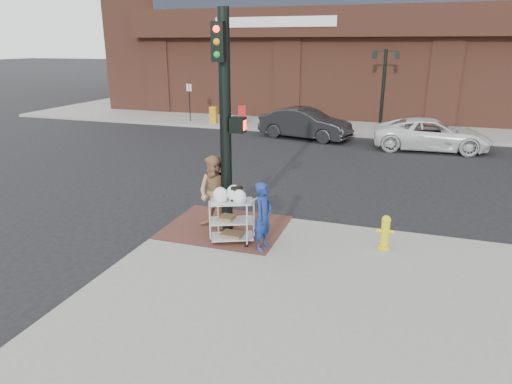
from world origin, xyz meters
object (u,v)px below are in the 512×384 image
(sedan_dark, at_px, (305,124))
(utility_cart, at_px, (232,217))
(lamp_post, at_px, (384,80))
(fire_hydrant, at_px, (385,232))
(traffic_signal_pole, at_px, (226,118))
(woman_blue, at_px, (263,216))
(pedestrian_tan, at_px, (215,193))
(minivan_white, at_px, (431,135))

(sedan_dark, xyz_separation_m, utility_cart, (1.18, -12.70, 0.01))
(lamp_post, xyz_separation_m, fire_hydrant, (1.15, -15.12, -2.07))
(traffic_signal_pole, relative_size, woman_blue, 3.31)
(traffic_signal_pole, distance_m, pedestrian_tan, 1.81)
(lamp_post, distance_m, fire_hydrant, 15.31)
(traffic_signal_pole, height_order, utility_cart, traffic_signal_pole)
(sedan_dark, distance_m, fire_hydrant, 12.82)
(woman_blue, bearing_deg, traffic_signal_pole, 65.72)
(sedan_dark, bearing_deg, utility_cart, -161.81)
(lamp_post, bearing_deg, fire_hydrant, -85.67)
(minivan_white, height_order, utility_cart, utility_cart)
(fire_hydrant, bearing_deg, traffic_signal_pole, -178.35)
(fire_hydrant, bearing_deg, lamp_post, 94.33)
(utility_cart, bearing_deg, pedestrian_tan, 138.07)
(utility_cart, bearing_deg, fire_hydrant, 11.68)
(traffic_signal_pole, bearing_deg, lamp_post, 80.76)
(utility_cart, bearing_deg, woman_blue, -10.96)
(pedestrian_tan, distance_m, utility_cart, 0.93)
(sedan_dark, bearing_deg, lamp_post, -34.04)
(traffic_signal_pole, xyz_separation_m, utility_cart, (0.34, -0.57, -2.09))
(pedestrian_tan, bearing_deg, sedan_dark, 102.08)
(woman_blue, bearing_deg, utility_cart, 87.80)
(traffic_signal_pole, height_order, fire_hydrant, traffic_signal_pole)
(lamp_post, bearing_deg, pedestrian_tan, -100.40)
(lamp_post, relative_size, pedestrian_tan, 2.24)
(woman_blue, bearing_deg, pedestrian_tan, 71.51)
(pedestrian_tan, xyz_separation_m, fire_hydrant, (3.94, 0.09, -0.50))
(minivan_white, bearing_deg, fire_hydrant, 170.07)
(fire_hydrant, bearing_deg, pedestrian_tan, -178.66)
(pedestrian_tan, distance_m, minivan_white, 12.57)
(traffic_signal_pole, bearing_deg, pedestrian_tan, 177.78)
(woman_blue, xyz_separation_m, fire_hydrant, (2.51, 0.83, -0.36))
(woman_blue, bearing_deg, minivan_white, -8.38)
(woman_blue, distance_m, pedestrian_tan, 1.62)
(pedestrian_tan, bearing_deg, minivan_white, 75.20)
(sedan_dark, bearing_deg, fire_hydrant, -146.74)
(lamp_post, distance_m, utility_cart, 16.06)
(pedestrian_tan, height_order, minivan_white, pedestrian_tan)
(traffic_signal_pole, xyz_separation_m, woman_blue, (1.12, -0.73, -1.93))
(utility_cart, relative_size, fire_hydrant, 1.68)
(woman_blue, bearing_deg, fire_hydrant, -62.92)
(sedan_dark, height_order, fire_hydrant, sedan_dark)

